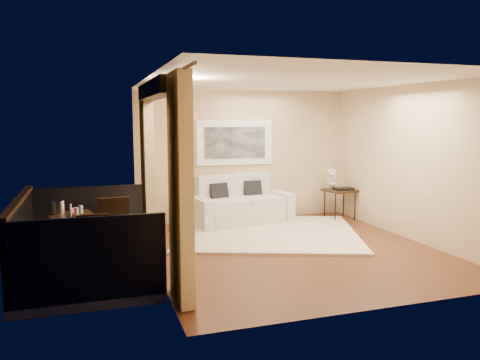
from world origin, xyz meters
name	(u,v)px	position (x,y,z in m)	size (l,w,h in m)	color
floor	(292,249)	(0.00, 0.00, 0.00)	(5.00, 5.00, 0.00)	brown
room_shell	(157,90)	(-2.13, 0.00, 2.52)	(5.00, 6.40, 5.00)	white
balcony	(77,257)	(-3.31, 0.00, 0.18)	(1.81, 2.60, 1.17)	#605B56
curtains	(160,172)	(-2.11, 0.00, 1.34)	(0.16, 4.80, 2.64)	tan
artwork	(235,143)	(-0.20, 2.46, 1.62)	(1.62, 0.07, 0.92)	white
rug	(267,233)	(0.00, 1.10, 0.02)	(3.22, 2.80, 0.04)	beige
sofa	(240,206)	(-0.21, 2.09, 0.35)	(2.16, 1.23, 0.98)	silver
side_table	(340,192)	(1.93, 1.85, 0.57)	(0.66, 0.66, 0.63)	black
tray	(343,189)	(1.98, 1.79, 0.65)	(0.38, 0.28, 0.05)	black
orchid	(332,178)	(1.83, 2.02, 0.86)	(0.24, 0.17, 0.47)	white
bistro_table	(71,220)	(-3.37, 0.36, 0.64)	(0.72, 0.72, 0.72)	black
balcony_chair_far	(114,226)	(-2.78, -0.02, 0.59)	(0.44, 0.45, 1.02)	black
balcony_chair_near	(94,246)	(-3.07, -0.83, 0.53)	(0.41, 0.41, 0.92)	black
ice_bucket	(59,207)	(-3.54, 0.47, 0.82)	(0.18, 0.18, 0.20)	silver
candle	(74,211)	(-3.33, 0.47, 0.76)	(0.06, 0.06, 0.07)	red
vase	(70,210)	(-3.37, 0.22, 0.81)	(0.04, 0.04, 0.18)	silver
glass_a	(76,212)	(-3.29, 0.25, 0.78)	(0.06, 0.06, 0.12)	silver
glass_b	(81,209)	(-3.23, 0.40, 0.78)	(0.06, 0.06, 0.12)	white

